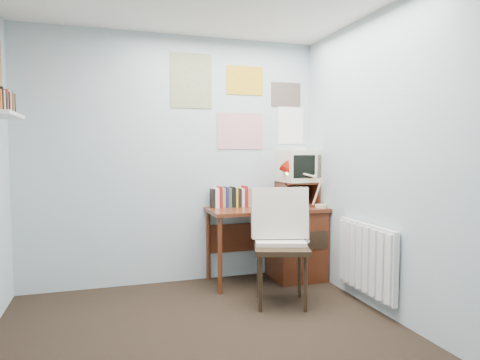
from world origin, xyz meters
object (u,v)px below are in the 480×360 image
object	(u,v)px
desk	(291,240)
desk_chair	(281,248)
desk_lamp	(321,187)
crt_tv	(299,165)
radiator	(366,258)
tv_riser	(297,193)
wall_shelf	(4,115)

from	to	relation	value
desk	desk_chair	bearing A→B (deg)	-120.51
desk_lamp	crt_tv	size ratio (longest dim) A/B	1.09
desk_chair	radiator	size ratio (longest dim) A/B	1.24
tv_riser	desk	bearing A→B (deg)	-137.04
desk	wall_shelf	size ratio (longest dim) A/B	1.94
crt_tv	wall_shelf	distance (m)	2.80
desk_lamp	wall_shelf	xyz separation A→B (m)	(-2.84, -0.23, 0.65)
desk_chair	radiator	world-z (taller)	desk_chair
desk_lamp	wall_shelf	distance (m)	2.92
tv_riser	crt_tv	xyz separation A→B (m)	(0.03, 0.02, 0.31)
desk	wall_shelf	distance (m)	2.87
desk_lamp	crt_tv	distance (m)	0.37
tv_riser	radiator	bearing A→B (deg)	-80.72
desk_chair	desk_lamp	world-z (taller)	desk_lamp
desk_chair	crt_tv	bearing A→B (deg)	73.46
desk_chair	wall_shelf	world-z (taller)	wall_shelf
crt_tv	radiator	size ratio (longest dim) A/B	0.49
desk	desk_lamp	xyz separation A→B (m)	(0.27, -0.15, 0.57)
desk_chair	desk_lamp	size ratio (longest dim) A/B	2.33
tv_riser	desk_chair	bearing A→B (deg)	-123.34
desk	desk_lamp	distance (m)	0.64
tv_riser	wall_shelf	xyz separation A→B (m)	(-2.69, -0.49, 0.74)
desk_chair	wall_shelf	size ratio (longest dim) A/B	1.60
desk_chair	wall_shelf	xyz separation A→B (m)	(-2.18, 0.29, 1.12)
desk_chair	tv_riser	size ratio (longest dim) A/B	2.48
radiator	crt_tv	bearing A→B (deg)	97.39
wall_shelf	crt_tv	bearing A→B (deg)	10.61
tv_riser	crt_tv	distance (m)	0.31
desk_lamp	tv_riser	size ratio (longest dim) A/B	1.06
crt_tv	wall_shelf	xyz separation A→B (m)	(-2.72, -0.51, 0.42)
radiator	desk	bearing A→B (deg)	107.24
crt_tv	radiator	world-z (taller)	crt_tv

